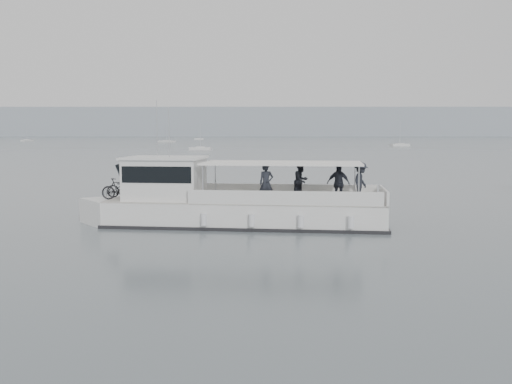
{
  "coord_description": "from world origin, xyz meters",
  "views": [
    {
      "loc": [
        3.8,
        -26.12,
        4.45
      ],
      "look_at": [
        3.71,
        0.82,
        1.6
      ],
      "focal_mm": 40.0,
      "sensor_mm": 36.0,
      "label": 1
    }
  ],
  "objects": [
    {
      "name": "moored_fleet",
      "position": [
        -43.6,
        186.68,
        0.36
      ],
      "size": [
        435.33,
        257.61,
        9.76
      ],
      "color": "white",
      "rests_on": "ground"
    },
    {
      "name": "ground",
      "position": [
        0.0,
        0.0,
        0.0
      ],
      "size": [
        1400.0,
        1400.0,
        0.0
      ],
      "primitive_type": "plane",
      "color": "slate",
      "rests_on": "ground"
    },
    {
      "name": "headland",
      "position": [
        0.0,
        560.0,
        14.0
      ],
      "size": [
        1400.0,
        90.0,
        28.0
      ],
      "primitive_type": "cube",
      "color": "#939EA8",
      "rests_on": "ground"
    },
    {
      "name": "tour_boat",
      "position": [
        1.91,
        0.97,
        1.03
      ],
      "size": [
        15.02,
        5.13,
        6.25
      ],
      "rotation": [
        0.0,
        0.0,
        -0.11
      ],
      "color": "white",
      "rests_on": "ground"
    }
  ]
}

